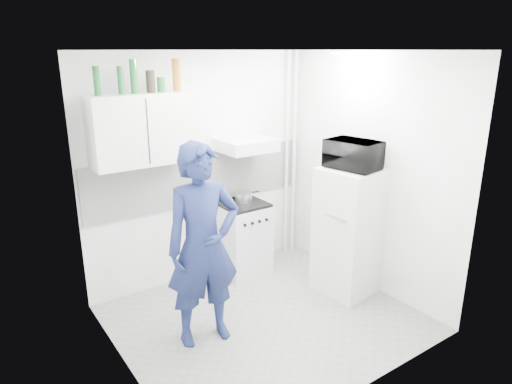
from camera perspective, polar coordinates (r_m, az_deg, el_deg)
floor at (r=4.80m, az=1.17°, el=-15.52°), size 2.80×2.80×0.00m
ceiling at (r=4.03m, az=1.40°, el=17.32°), size 2.80×2.80×0.00m
wall_back at (r=5.26m, az=-6.81°, el=2.87°), size 2.80×0.00×2.80m
wall_left at (r=3.63m, az=-16.90°, el=-4.42°), size 0.00×2.60×2.60m
wall_right at (r=5.15m, az=13.95°, el=2.19°), size 0.00×2.60×2.60m
person at (r=4.11m, az=-6.62°, el=-6.69°), size 0.74×0.55×1.87m
stove at (r=5.52m, az=-1.65°, el=-5.87°), size 0.53×0.53×0.85m
fridge at (r=5.11m, az=11.49°, el=-4.81°), size 0.65×0.65×1.41m
stove_top at (r=5.36m, az=-1.69°, el=-1.51°), size 0.51×0.51×0.03m
saucepan at (r=5.38m, az=-1.56°, el=-0.63°), size 0.20×0.20×0.11m
microwave at (r=4.86m, az=12.09°, el=4.60°), size 0.60×0.46×0.30m
bottle_a at (r=4.51m, az=-19.29°, el=12.98°), size 0.06×0.06×0.26m
bottle_c at (r=4.58m, az=-16.54°, el=13.24°), size 0.06×0.06×0.26m
bottle_d at (r=4.62m, az=-15.02°, el=13.76°), size 0.07×0.07×0.32m
canister_a at (r=4.68m, az=-13.06°, el=13.30°), size 0.09×0.09×0.21m
canister_b at (r=4.72m, az=-11.78°, el=13.00°), size 0.08×0.08×0.15m
bottle_e at (r=4.79m, az=-9.93°, el=14.20°), size 0.08×0.08×0.32m
upper_cabinet at (r=4.68m, az=-14.17°, el=7.58°), size 1.00×0.35×0.70m
range_hood at (r=5.21m, az=-1.22°, el=5.91°), size 0.60×0.50×0.14m
backsplash at (r=5.27m, az=-6.69°, el=1.78°), size 2.74×0.03×0.60m
pipe_a at (r=5.90m, az=4.77°, el=4.52°), size 0.05×0.05×2.60m
pipe_b at (r=5.82m, az=3.86°, el=4.38°), size 0.04×0.04×2.60m
ceiling_spot_fixture at (r=4.83m, az=9.94°, el=16.72°), size 0.10×0.10×0.02m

